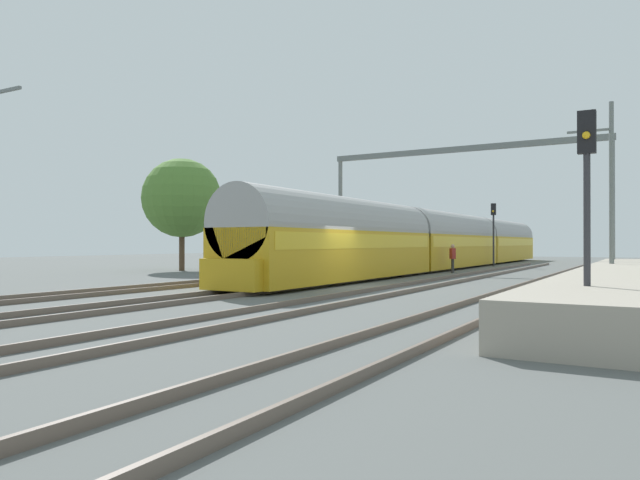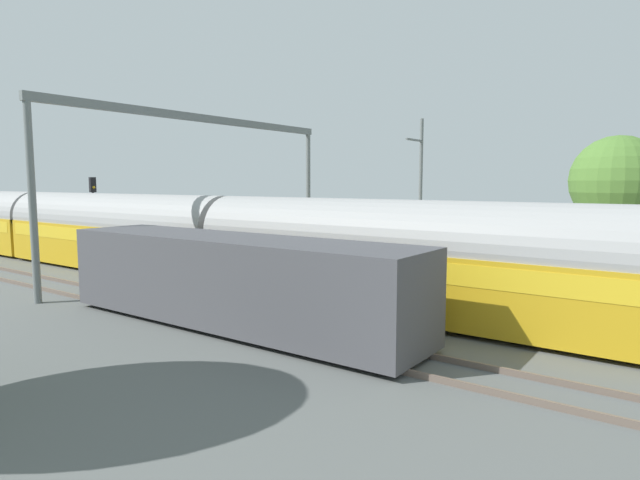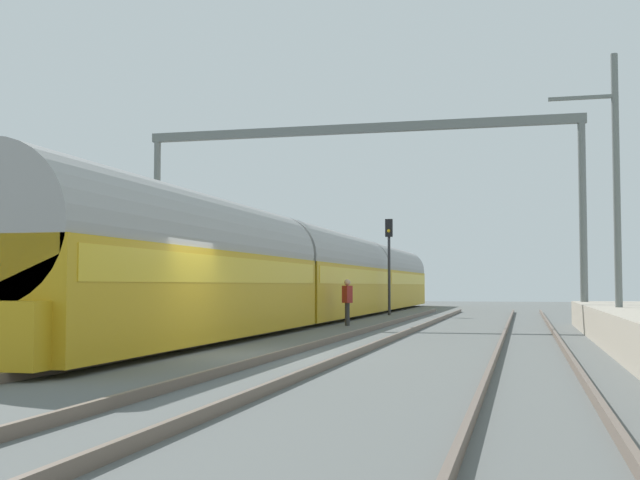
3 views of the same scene
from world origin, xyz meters
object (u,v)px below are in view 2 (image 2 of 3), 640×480
(person_crossing, at_px, (227,255))
(catenary_gantry, at_px, (205,154))
(freight_car, at_px, (233,281))
(railway_signal_far, at_px, (94,206))
(passenger_train, at_px, (115,232))

(person_crossing, xyz_separation_m, catenary_gantry, (0.05, 1.48, 4.93))
(freight_car, distance_m, person_crossing, 9.44)
(railway_signal_far, bearing_deg, passenger_train, -110.72)
(person_crossing, xyz_separation_m, railway_signal_far, (-0.20, 11.08, 2.09))
(freight_car, height_order, catenary_gantry, catenary_gantry)
(person_crossing, relative_size, railway_signal_far, 0.36)
(freight_car, height_order, railway_signal_far, railway_signal_far)
(freight_car, distance_m, catenary_gantry, 11.50)
(freight_car, xyz_separation_m, catenary_gantry, (6.50, 8.37, 4.48))
(passenger_train, relative_size, freight_car, 3.78)
(catenary_gantry, bearing_deg, railway_signal_far, 91.48)
(railway_signal_far, bearing_deg, freight_car, -109.18)
(passenger_train, xyz_separation_m, catenary_gantry, (2.17, -4.53, 3.98))
(catenary_gantry, bearing_deg, person_crossing, -92.01)
(person_crossing, height_order, catenary_gantry, catenary_gantry)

